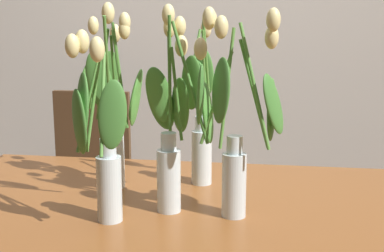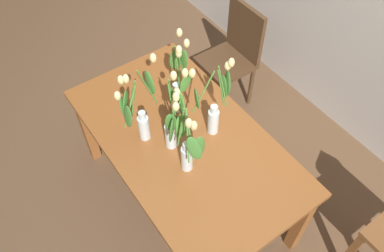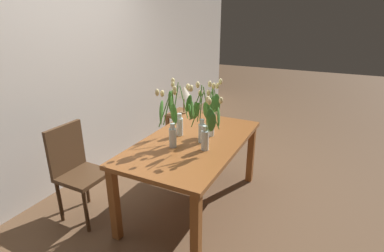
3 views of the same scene
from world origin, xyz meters
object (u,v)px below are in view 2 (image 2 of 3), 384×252
tulip_vase_1 (138,113)px  tulip_vase_4 (185,146)px  dining_table (184,146)px  dining_chair (234,53)px  tulip_vase_2 (179,83)px  tulip_vase_3 (215,106)px  tulip_vase_0 (175,120)px

tulip_vase_1 → tulip_vase_4: bearing=13.9°
dining_table → dining_chair: dining_chair is taller
tulip_vase_2 → tulip_vase_3: (0.27, 0.06, -0.01)m
tulip_vase_4 → tulip_vase_0: bearing=163.4°
dining_table → tulip_vase_2: size_ratio=2.84×
tulip_vase_1 → dining_chair: (-0.47, 1.14, -0.45)m
tulip_vase_3 → tulip_vase_0: bearing=-99.7°
tulip_vase_0 → tulip_vase_4: 0.19m
tulip_vase_3 → tulip_vase_4: bearing=-65.2°
tulip_vase_1 → dining_chair: 1.31m
dining_table → tulip_vase_2: 0.41m
tulip_vase_0 → tulip_vase_2: (-0.23, 0.19, 0.01)m
tulip_vase_3 → dining_chair: size_ratio=0.62×
tulip_vase_1 → tulip_vase_4: 0.36m
tulip_vase_2 → tulip_vase_3: 0.28m
dining_table → tulip_vase_4: tulip_vase_4 is taller
tulip_vase_0 → tulip_vase_3: (0.04, 0.25, -0.00)m
tulip_vase_1 → tulip_vase_2: bearing=100.7°
tulip_vase_1 → tulip_vase_3: bearing=61.9°
dining_table → tulip_vase_4: (0.19, -0.12, 0.32)m
tulip_vase_4 → dining_table: bearing=148.4°
tulip_vase_0 → tulip_vase_3: 0.25m
tulip_vase_2 → tulip_vase_4: (0.41, -0.24, 0.00)m
tulip_vase_1 → tulip_vase_2: tulip_vase_1 is taller
tulip_vase_4 → dining_chair: bearing=127.9°
dining_table → tulip_vase_4: bearing=-31.6°
dining_table → dining_chair: bearing=123.8°
tulip_vase_0 → tulip_vase_1: tulip_vase_1 is taller
tulip_vase_4 → dining_chair: (-0.82, 1.05, -0.45)m
dining_table → tulip_vase_1: tulip_vase_1 is taller
tulip_vase_1 → tulip_vase_0: bearing=40.4°
tulip_vase_2 → dining_table: bearing=-29.1°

